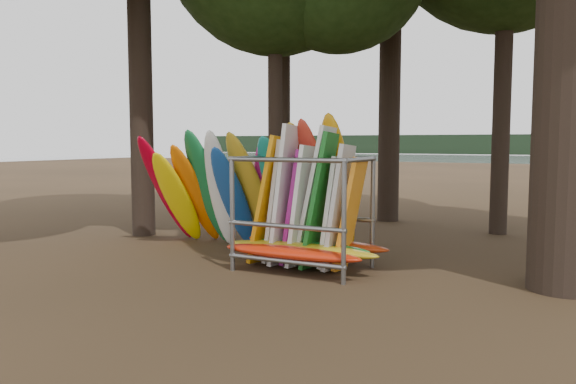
% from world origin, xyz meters
% --- Properties ---
extents(ground, '(120.00, 120.00, 0.00)m').
position_xyz_m(ground, '(0.00, 0.00, 0.00)').
color(ground, '#47331E').
rests_on(ground, ground).
extents(lake, '(160.00, 160.00, 0.00)m').
position_xyz_m(lake, '(0.00, 60.00, 0.00)').
color(lake, gray).
rests_on(lake, ground).
extents(far_shore, '(160.00, 4.00, 4.00)m').
position_xyz_m(far_shore, '(0.00, 110.00, 2.00)').
color(far_shore, black).
rests_on(far_shore, ground).
extents(kayak_row, '(5.41, 2.17, 3.20)m').
position_xyz_m(kayak_row, '(-1.59, 1.49, 1.34)').
color(kayak_row, '#BA001A').
rests_on(kayak_row, ground).
extents(storage_rack, '(3.21, 1.64, 2.86)m').
position_xyz_m(storage_rack, '(0.43, 0.43, 1.03)').
color(storage_rack, gray).
rests_on(storage_rack, ground).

